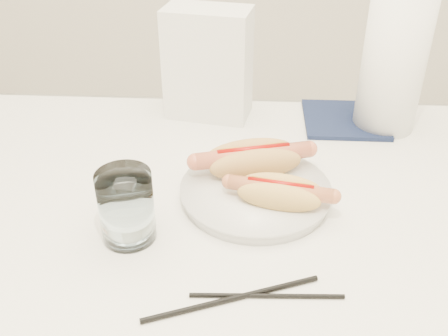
# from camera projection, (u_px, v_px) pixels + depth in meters

# --- Properties ---
(table) EXTENTS (1.20, 0.80, 0.75)m
(table) POSITION_uv_depth(u_px,v_px,m) (237.00, 239.00, 0.85)
(table) COLOR white
(table) RESTS_ON ground
(plate) EXTENTS (0.24, 0.24, 0.02)m
(plate) POSITION_uv_depth(u_px,v_px,m) (255.00, 194.00, 0.84)
(plate) COLOR silver
(plate) RESTS_ON table
(hotdog_left) EXTENTS (0.19, 0.11, 0.05)m
(hotdog_left) POSITION_uv_depth(u_px,v_px,m) (253.00, 160.00, 0.86)
(hotdog_left) COLOR tan
(hotdog_left) RESTS_ON plate
(hotdog_right) EXTENTS (0.16, 0.09, 0.04)m
(hotdog_right) POSITION_uv_depth(u_px,v_px,m) (280.00, 193.00, 0.79)
(hotdog_right) COLOR #E0AE57
(hotdog_right) RESTS_ON plate
(water_glass) EXTENTS (0.08, 0.08, 0.11)m
(water_glass) POSITION_uv_depth(u_px,v_px,m) (126.00, 206.00, 0.74)
(water_glass) COLOR white
(water_glass) RESTS_ON table
(chopstick_near) EXTENTS (0.20, 0.02, 0.01)m
(chopstick_near) POSITION_uv_depth(u_px,v_px,m) (267.00, 296.00, 0.66)
(chopstick_near) COLOR black
(chopstick_near) RESTS_ON table
(chopstick_far) EXTENTS (0.22, 0.09, 0.01)m
(chopstick_far) POSITION_uv_depth(u_px,v_px,m) (232.00, 299.00, 0.66)
(chopstick_far) COLOR black
(chopstick_far) RESTS_ON table
(napkin_box) EXTENTS (0.18, 0.12, 0.22)m
(napkin_box) POSITION_uv_depth(u_px,v_px,m) (208.00, 64.00, 1.04)
(napkin_box) COLOR silver
(napkin_box) RESTS_ON table
(navy_napkin) EXTENTS (0.17, 0.17, 0.01)m
(navy_napkin) POSITION_uv_depth(u_px,v_px,m) (345.00, 119.00, 1.07)
(navy_napkin) COLOR #121B39
(navy_napkin) RESTS_ON table
(paper_towel_roll) EXTENTS (0.13, 0.13, 0.27)m
(paper_towel_roll) POSITION_uv_depth(u_px,v_px,m) (393.00, 63.00, 0.98)
(paper_towel_roll) COLOR white
(paper_towel_roll) RESTS_ON table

